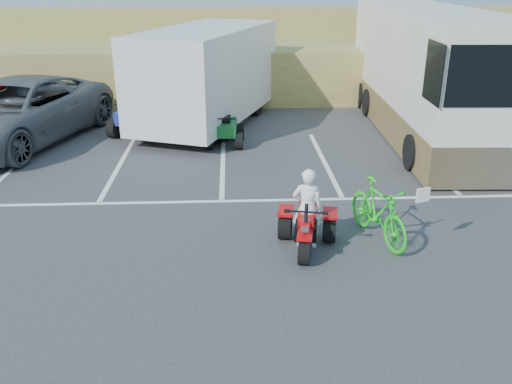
{
  "coord_description": "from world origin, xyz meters",
  "views": [
    {
      "loc": [
        0.23,
        -8.6,
        4.72
      ],
      "look_at": [
        0.66,
        0.47,
        1.0
      ],
      "focal_mm": 38.0,
      "sensor_mm": 36.0,
      "label": 1
    }
  ],
  "objects_px": {
    "grey_pickup": "(16,112)",
    "cargo_trailer": "(207,74)",
    "rv_motorhome": "(425,81)",
    "quad_atv_blue": "(139,134)",
    "red_trike_atv": "(305,249)",
    "green_dirt_bike": "(378,211)",
    "rider": "(307,208)",
    "quad_atv_green": "(225,144)"
  },
  "relations": [
    {
      "from": "rider",
      "to": "rv_motorhome",
      "type": "height_order",
      "value": "rv_motorhome"
    },
    {
      "from": "rider",
      "to": "grey_pickup",
      "type": "xyz_separation_m",
      "value": [
        -7.56,
        6.86,
        0.16
      ]
    },
    {
      "from": "green_dirt_bike",
      "to": "rider",
      "type": "bearing_deg",
      "value": 171.8
    },
    {
      "from": "red_trike_atv",
      "to": "cargo_trailer",
      "type": "height_order",
      "value": "cargo_trailer"
    },
    {
      "from": "cargo_trailer",
      "to": "quad_atv_blue",
      "type": "height_order",
      "value": "cargo_trailer"
    },
    {
      "from": "quad_atv_green",
      "to": "grey_pickup",
      "type": "bearing_deg",
      "value": 178.75
    },
    {
      "from": "red_trike_atv",
      "to": "quad_atv_green",
      "type": "height_order",
      "value": "red_trike_atv"
    },
    {
      "from": "quad_atv_blue",
      "to": "green_dirt_bike",
      "type": "bearing_deg",
      "value": -32.77
    },
    {
      "from": "grey_pickup",
      "to": "rv_motorhome",
      "type": "bearing_deg",
      "value": 20.57
    },
    {
      "from": "grey_pickup",
      "to": "cargo_trailer",
      "type": "distance_m",
      "value": 5.83
    },
    {
      "from": "grey_pickup",
      "to": "rv_motorhome",
      "type": "height_order",
      "value": "rv_motorhome"
    },
    {
      "from": "rv_motorhome",
      "to": "cargo_trailer",
      "type": "bearing_deg",
      "value": 172.46
    },
    {
      "from": "rider",
      "to": "quad_atv_green",
      "type": "relative_size",
      "value": 1.06
    },
    {
      "from": "red_trike_atv",
      "to": "green_dirt_bike",
      "type": "bearing_deg",
      "value": 24.78
    },
    {
      "from": "grey_pickup",
      "to": "cargo_trailer",
      "type": "xyz_separation_m",
      "value": [
        5.49,
        1.81,
        0.75
      ]
    },
    {
      "from": "rider",
      "to": "quad_atv_blue",
      "type": "xyz_separation_m",
      "value": [
        -4.2,
        7.57,
        -0.76
      ]
    },
    {
      "from": "green_dirt_bike",
      "to": "grey_pickup",
      "type": "relative_size",
      "value": 0.29
    },
    {
      "from": "green_dirt_bike",
      "to": "quad_atv_green",
      "type": "height_order",
      "value": "green_dirt_bike"
    },
    {
      "from": "rider",
      "to": "rv_motorhome",
      "type": "distance_m",
      "value": 8.85
    },
    {
      "from": "grey_pickup",
      "to": "quad_atv_green",
      "type": "xyz_separation_m",
      "value": [
        6.04,
        -0.46,
        -0.92
      ]
    },
    {
      "from": "green_dirt_bike",
      "to": "cargo_trailer",
      "type": "bearing_deg",
      "value": 95.39
    },
    {
      "from": "green_dirt_bike",
      "to": "quad_atv_blue",
      "type": "relative_size",
      "value": 1.13
    },
    {
      "from": "red_trike_atv",
      "to": "rider",
      "type": "bearing_deg",
      "value": 90.0
    },
    {
      "from": "grey_pickup",
      "to": "cargo_trailer",
      "type": "height_order",
      "value": "cargo_trailer"
    },
    {
      "from": "rider",
      "to": "grey_pickup",
      "type": "relative_size",
      "value": 0.23
    },
    {
      "from": "red_trike_atv",
      "to": "green_dirt_bike",
      "type": "relative_size",
      "value": 0.77
    },
    {
      "from": "green_dirt_bike",
      "to": "red_trike_atv",
      "type": "bearing_deg",
      "value": 177.48
    },
    {
      "from": "rider",
      "to": "rv_motorhome",
      "type": "relative_size",
      "value": 0.15
    },
    {
      "from": "rider",
      "to": "quad_atv_green",
      "type": "distance_m",
      "value": 6.62
    },
    {
      "from": "quad_atv_blue",
      "to": "quad_atv_green",
      "type": "relative_size",
      "value": 1.19
    },
    {
      "from": "quad_atv_blue",
      "to": "rider",
      "type": "bearing_deg",
      "value": -40.79
    },
    {
      "from": "red_trike_atv",
      "to": "cargo_trailer",
      "type": "distance_m",
      "value": 9.2
    },
    {
      "from": "green_dirt_bike",
      "to": "cargo_trailer",
      "type": "relative_size",
      "value": 0.27
    },
    {
      "from": "rider",
      "to": "cargo_trailer",
      "type": "xyz_separation_m",
      "value": [
        -2.07,
        8.66,
        0.91
      ]
    },
    {
      "from": "rv_motorhome",
      "to": "quad_atv_blue",
      "type": "relative_size",
      "value": 6.07
    },
    {
      "from": "grey_pickup",
      "to": "cargo_trailer",
      "type": "relative_size",
      "value": 0.93
    },
    {
      "from": "green_dirt_bike",
      "to": "grey_pickup",
      "type": "distance_m",
      "value": 11.13
    },
    {
      "from": "cargo_trailer",
      "to": "quad_atv_blue",
      "type": "xyz_separation_m",
      "value": [
        -2.14,
        -1.09,
        -1.67
      ]
    },
    {
      "from": "red_trike_atv",
      "to": "cargo_trailer",
      "type": "xyz_separation_m",
      "value": [
        -2.04,
        8.81,
        1.67
      ]
    },
    {
      "from": "red_trike_atv",
      "to": "green_dirt_bike",
      "type": "xyz_separation_m",
      "value": [
        1.39,
        0.35,
        0.57
      ]
    },
    {
      "from": "green_dirt_bike",
      "to": "grey_pickup",
      "type": "bearing_deg",
      "value": 126.6
    },
    {
      "from": "rv_motorhome",
      "to": "quad_atv_blue",
      "type": "distance_m",
      "value": 8.96
    }
  ]
}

